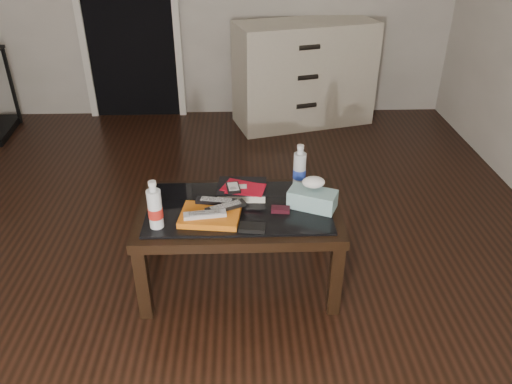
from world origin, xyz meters
TOP-DOWN VIEW (x-y plane):
  - ground at (0.00, 0.00)m, footprint 5.00×5.00m
  - doorway at (-0.40, 2.47)m, footprint 0.90×0.08m
  - coffee_table at (0.55, -0.01)m, footprint 1.00×0.60m
  - dresser at (1.14, 2.23)m, footprint 1.29×0.80m
  - magazines at (0.42, -0.11)m, footprint 0.30×0.24m
  - remote_silver at (0.40, -0.14)m, footprint 0.20×0.08m
  - remote_black_front at (0.49, -0.08)m, footprint 0.20×0.13m
  - remote_black_back at (0.45, -0.02)m, footprint 0.21×0.08m
  - textbook at (0.57, 0.12)m, footprint 0.26×0.21m
  - dvd_mailers at (0.57, 0.10)m, footprint 0.23×0.20m
  - ipod at (0.53, 0.08)m, footprint 0.08×0.11m
  - flip_phone at (0.76, -0.06)m, footprint 0.09×0.06m
  - wallet at (0.62, -0.21)m, footprint 0.13×0.08m
  - water_bottle_left at (0.17, -0.17)m, footprint 0.08×0.08m
  - water_bottle_right at (0.88, 0.19)m, footprint 0.08×0.08m
  - tissue_box at (0.92, -0.03)m, footprint 0.26×0.20m

SIDE VIEW (x-z plane):
  - ground at x=0.00m, z-range 0.00..0.00m
  - coffee_table at x=0.55m, z-range 0.17..0.63m
  - dresser at x=1.14m, z-range 0.00..0.90m
  - wallet at x=0.62m, z-range 0.46..0.48m
  - flip_phone at x=0.76m, z-range 0.46..0.48m
  - magazines at x=0.42m, z-range 0.46..0.49m
  - textbook at x=0.57m, z-range 0.46..0.51m
  - remote_silver at x=0.40m, z-range 0.49..0.51m
  - remote_black_front at x=0.49m, z-range 0.49..0.51m
  - remote_black_back at x=0.45m, z-range 0.49..0.51m
  - tissue_box at x=0.92m, z-range 0.46..0.55m
  - dvd_mailers at x=0.57m, z-range 0.51..0.51m
  - ipod at x=0.53m, z-range 0.51..0.53m
  - water_bottle_left at x=0.17m, z-range 0.46..0.70m
  - water_bottle_right at x=0.88m, z-range 0.46..0.70m
  - doorway at x=-0.40m, z-range -0.01..2.06m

